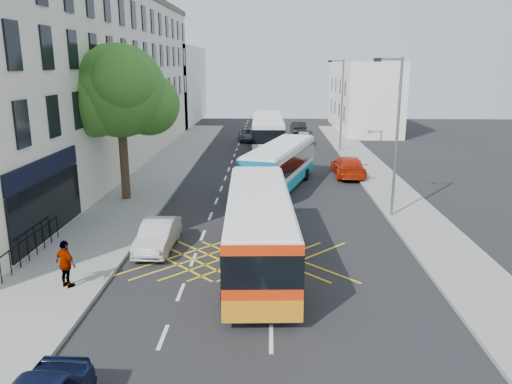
# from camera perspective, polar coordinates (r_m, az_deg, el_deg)

# --- Properties ---
(ground) EXTENTS (120.00, 120.00, 0.00)m
(ground) POSITION_cam_1_polar(r_m,az_deg,el_deg) (15.28, 1.74, -16.42)
(ground) COLOR black
(ground) RESTS_ON ground
(pavement_left) EXTENTS (5.00, 70.00, 0.15)m
(pavement_left) POSITION_cam_1_polar(r_m,az_deg,el_deg) (30.35, -14.55, -0.80)
(pavement_left) COLOR gray
(pavement_left) RESTS_ON ground
(pavement_right) EXTENTS (3.00, 70.00, 0.15)m
(pavement_right) POSITION_cam_1_polar(r_m,az_deg,el_deg) (30.13, 16.13, -1.02)
(pavement_right) COLOR gray
(pavement_right) RESTS_ON ground
(terrace_main) EXTENTS (8.30, 45.00, 13.50)m
(terrace_main) POSITION_cam_1_polar(r_m,az_deg,el_deg) (40.10, -19.14, 12.19)
(terrace_main) COLOR beige
(terrace_main) RESTS_ON ground
(terrace_far) EXTENTS (8.00, 20.00, 10.00)m
(terrace_far) POSITION_cam_1_polar(r_m,az_deg,el_deg) (69.57, -10.15, 11.96)
(terrace_far) COLOR silver
(terrace_far) RESTS_ON ground
(building_right) EXTENTS (6.00, 18.00, 8.00)m
(building_right) POSITION_cam_1_polar(r_m,az_deg,el_deg) (62.22, 12.09, 10.67)
(building_right) COLOR silver
(building_right) RESTS_ON ground
(street_tree) EXTENTS (6.30, 5.70, 8.80)m
(street_tree) POSITION_cam_1_polar(r_m,az_deg,el_deg) (29.35, -15.37, 10.98)
(street_tree) COLOR #382619
(street_tree) RESTS_ON pavement_left
(lamp_near) EXTENTS (1.45, 0.15, 8.00)m
(lamp_near) POSITION_cam_1_polar(r_m,az_deg,el_deg) (26.07, 15.64, 6.87)
(lamp_near) COLOR slate
(lamp_near) RESTS_ON pavement_right
(lamp_far) EXTENTS (1.45, 0.15, 8.00)m
(lamp_far) POSITION_cam_1_polar(r_m,az_deg,el_deg) (45.65, 9.67, 10.27)
(lamp_far) COLOR slate
(lamp_far) RESTS_ON pavement_right
(railings) EXTENTS (0.08, 5.60, 1.14)m
(railings) POSITION_cam_1_polar(r_m,az_deg,el_deg) (21.96, -24.62, -5.81)
(railings) COLOR black
(railings) RESTS_ON pavement_left
(bus_near) EXTENTS (2.95, 10.65, 2.97)m
(bus_near) POSITION_cam_1_polar(r_m,az_deg,el_deg) (19.66, 0.34, -4.14)
(bus_near) COLOR silver
(bus_near) RESTS_ON ground
(bus_mid) EXTENTS (5.06, 10.33, 2.83)m
(bus_mid) POSITION_cam_1_polar(r_m,az_deg,el_deg) (31.94, 2.75, 3.03)
(bus_mid) COLOR silver
(bus_mid) RESTS_ON ground
(bus_far) EXTENTS (3.01, 11.56, 3.24)m
(bus_far) POSITION_cam_1_polar(r_m,az_deg,el_deg) (45.55, 1.37, 6.77)
(bus_far) COLOR silver
(bus_far) RESTS_ON ground
(parked_car_silver) EXTENTS (1.42, 3.87, 1.27)m
(parked_car_silver) POSITION_cam_1_polar(r_m,az_deg,el_deg) (22.03, -11.16, -4.89)
(parked_car_silver) COLOR #B8BBC0
(parked_car_silver) RESTS_ON ground
(red_hatchback) EXTENTS (2.04, 4.99, 1.45)m
(red_hatchback) POSITION_cam_1_polar(r_m,az_deg,el_deg) (36.11, 10.48, 2.90)
(red_hatchback) COLOR red
(red_hatchback) RESTS_ON ground
(distant_car_grey) EXTENTS (2.43, 4.54, 1.21)m
(distant_car_grey) POSITION_cam_1_polar(r_m,az_deg,el_deg) (51.99, -0.84, 6.52)
(distant_car_grey) COLOR #414449
(distant_car_grey) RESTS_ON ground
(distant_car_silver) EXTENTS (1.65, 3.86, 1.30)m
(distant_car_silver) POSITION_cam_1_polar(r_m,az_deg,el_deg) (50.39, 5.44, 6.25)
(distant_car_silver) COLOR #AFB2B7
(distant_car_silver) RESTS_ON ground
(distant_car_dark) EXTENTS (1.71, 4.27, 1.38)m
(distant_car_dark) POSITION_cam_1_polar(r_m,az_deg,el_deg) (58.02, 4.84, 7.39)
(distant_car_dark) COLOR black
(distant_car_dark) RESTS_ON ground
(pedestrian_far) EXTENTS (1.09, 0.89, 1.73)m
(pedestrian_far) POSITION_cam_1_polar(r_m,az_deg,el_deg) (18.89, -20.91, -7.70)
(pedestrian_far) COLOR gray
(pedestrian_far) RESTS_ON pavement_left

